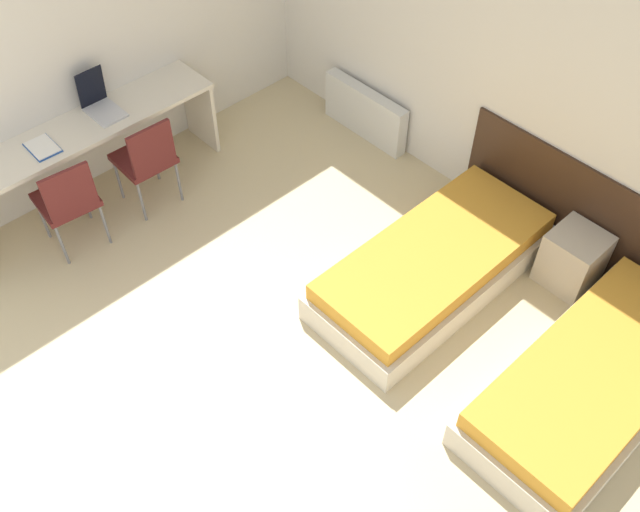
% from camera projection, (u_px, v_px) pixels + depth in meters
% --- Properties ---
extents(ground_plane, '(20.00, 20.00, 0.00)m').
position_uv_depth(ground_plane, '(59.00, 498.00, 4.39)').
color(ground_plane, beige).
extents(wall_back, '(5.85, 0.05, 2.70)m').
position_uv_depth(wall_back, '(502.00, 56.00, 5.23)').
color(wall_back, silver).
rests_on(wall_back, ground_plane).
extents(wall_left, '(0.05, 5.02, 2.70)m').
position_uv_depth(wall_left, '(84.00, 28.00, 5.49)').
color(wall_left, silver).
rests_on(wall_left, ground_plane).
extents(headboard_panel, '(2.38, 0.03, 0.88)m').
position_uv_depth(headboard_panel, '(597.00, 225.00, 5.34)').
color(headboard_panel, '#382316').
rests_on(headboard_panel, ground_plane).
extents(bed_near_window, '(0.89, 1.97, 0.38)m').
position_uv_depth(bed_near_window, '(434.00, 266.00, 5.41)').
color(bed_near_window, beige).
rests_on(bed_near_window, ground_plane).
extents(bed_near_door, '(0.89, 1.97, 0.38)m').
position_uv_depth(bed_near_door, '(593.00, 381.00, 4.73)').
color(bed_near_door, beige).
rests_on(bed_near_door, ground_plane).
extents(nightstand, '(0.39, 0.39, 0.48)m').
position_uv_depth(nightstand, '(573.00, 259.00, 5.39)').
color(nightstand, beige).
rests_on(nightstand, ground_plane).
extents(radiator, '(0.94, 0.12, 0.48)m').
position_uv_depth(radiator, '(365.00, 113.00, 6.60)').
color(radiator, silver).
rests_on(radiator, ground_plane).
extents(desk, '(0.50, 2.36, 0.75)m').
position_uv_depth(desk, '(80.00, 145.00, 5.73)').
color(desk, beige).
rests_on(desk, ground_plane).
extents(chair_near_laptop, '(0.44, 0.44, 0.87)m').
position_uv_depth(chair_near_laptop, '(146.00, 157.00, 5.77)').
color(chair_near_laptop, '#511919').
rests_on(chair_near_laptop, ground_plane).
extents(chair_near_notebook, '(0.46, 0.46, 0.87)m').
position_uv_depth(chair_near_notebook, '(67.00, 199.00, 5.44)').
color(chair_near_notebook, '#511919').
rests_on(chair_near_notebook, ground_plane).
extents(laptop, '(0.34, 0.24, 0.34)m').
position_uv_depth(laptop, '(100.00, 103.00, 5.73)').
color(laptop, silver).
rests_on(laptop, desk).
extents(open_notebook, '(0.29, 0.21, 0.02)m').
position_uv_depth(open_notebook, '(43.00, 147.00, 5.46)').
color(open_notebook, '#1E4793').
rests_on(open_notebook, desk).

